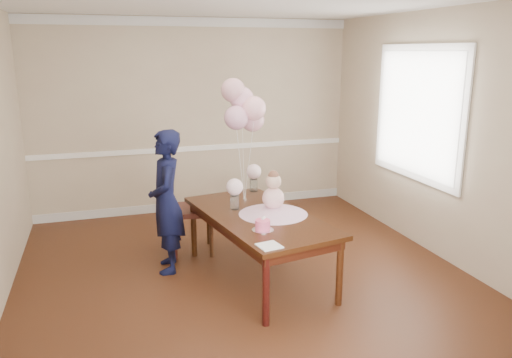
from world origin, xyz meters
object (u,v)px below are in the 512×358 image
Objects in this scene: dining_table_top at (259,217)px; woman at (166,202)px; dining_chair_seat at (192,210)px; birthday_cake at (263,225)px.

dining_table_top is 1.21× the size of woman.
dining_chair_seat is at bearing 109.66° from dining_table_top.
woman is at bearing 128.69° from birthday_cake.
birthday_cake is (-0.11, -0.43, 0.08)m from dining_table_top.
dining_table_top is 0.45m from birthday_cake.
birthday_cake is at bearing -65.30° from dining_chair_seat.
birthday_cake is 0.09× the size of woman.
dining_chair_seat is (-0.41, 1.33, -0.23)m from birthday_cake.
dining_chair_seat is 0.58m from woman.
woman is at bearing -121.62° from dining_chair_seat.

